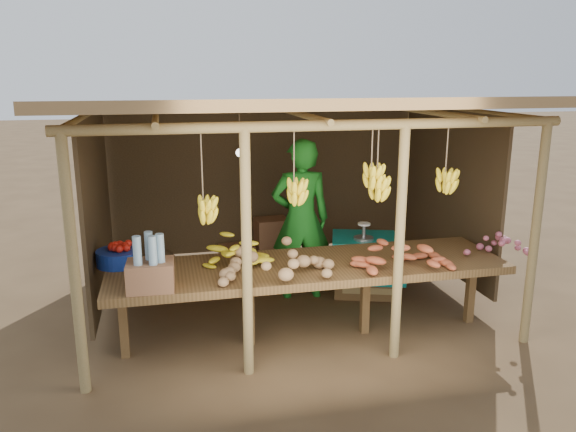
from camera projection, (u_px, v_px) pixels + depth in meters
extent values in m
plane|color=brown|center=(288.00, 302.00, 6.63)|extent=(60.00, 60.00, 0.00)
cylinder|color=#977F4E|center=(74.00, 269.00, 4.50)|extent=(0.09, 0.09, 2.20)
cylinder|color=#977F4E|center=(535.00, 236.00, 5.39)|extent=(0.09, 0.09, 2.20)
cylinder|color=#977F4E|center=(106.00, 194.00, 7.34)|extent=(0.09, 0.09, 2.20)
cylinder|color=#977F4E|center=(405.00, 181.00, 8.23)|extent=(0.09, 0.09, 2.20)
cylinder|color=#977F4E|center=(247.00, 257.00, 4.80)|extent=(0.09, 0.09, 2.20)
cylinder|color=#977F4E|center=(399.00, 246.00, 5.09)|extent=(0.09, 0.09, 2.20)
cylinder|color=#977F4E|center=(327.00, 125.00, 4.68)|extent=(4.40, 0.09, 0.09)
cylinder|color=#977F4E|center=(263.00, 106.00, 7.51)|extent=(4.40, 0.09, 0.09)
cube|color=#A57D4D|center=(288.00, 105.00, 6.07)|extent=(4.70, 3.50, 0.28)
cube|color=#483721|center=(264.00, 179.00, 7.74)|extent=(4.20, 0.04, 1.98)
cube|color=#483721|center=(97.00, 208.00, 6.08)|extent=(0.04, 2.40, 1.98)
cube|color=#483721|center=(448.00, 191.00, 6.97)|extent=(0.04, 2.40, 1.98)
cube|color=brown|center=(309.00, 267.00, 5.55)|extent=(3.90, 1.05, 0.08)
cube|color=brown|center=(123.00, 322.00, 5.26)|extent=(0.08, 0.08, 0.72)
cube|color=brown|center=(250.00, 310.00, 5.52)|extent=(0.08, 0.08, 0.72)
cube|color=brown|center=(365.00, 300.00, 5.77)|extent=(0.08, 0.08, 0.72)
cube|color=brown|center=(470.00, 290.00, 6.03)|extent=(0.08, 0.08, 0.72)
cylinder|color=navy|center=(119.00, 257.00, 5.48)|extent=(0.43, 0.43, 0.15)
cube|color=brown|center=(151.00, 275.00, 4.85)|extent=(0.41, 0.33, 0.25)
imported|color=#1A771F|center=(301.00, 219.00, 6.61)|extent=(0.72, 0.50, 1.91)
cube|color=brown|center=(364.00, 267.00, 6.86)|extent=(0.84, 0.77, 0.64)
cube|color=#0B7F7F|center=(365.00, 239.00, 6.78)|extent=(0.94, 0.87, 0.06)
cube|color=brown|center=(272.00, 255.00, 7.73)|extent=(0.48, 0.41, 0.35)
cube|color=brown|center=(272.00, 231.00, 7.64)|extent=(0.48, 0.41, 0.35)
cube|color=brown|center=(237.00, 258.00, 7.63)|extent=(0.48, 0.41, 0.35)
ellipsoid|color=#483721|center=(136.00, 268.00, 7.11)|extent=(0.38, 0.38, 0.52)
ellipsoid|color=#483721|center=(164.00, 266.00, 7.19)|extent=(0.38, 0.38, 0.52)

